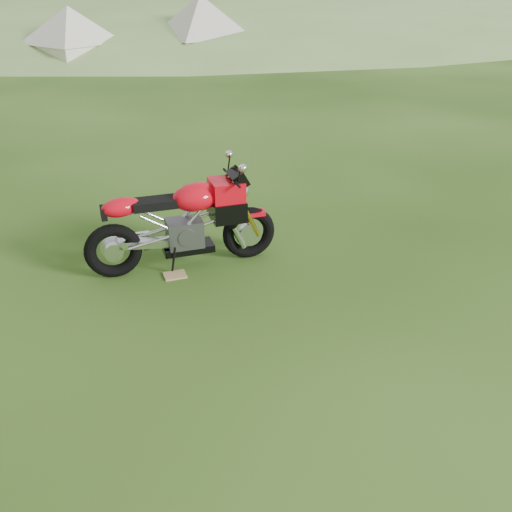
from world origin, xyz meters
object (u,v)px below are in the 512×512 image
plywood_board (175,275)px  tent_mid (71,33)px  sport_motorcycle (182,216)px  caravan (254,25)px  tent_right (201,27)px

plywood_board → tent_mid: (3.84, 18.00, 1.15)m
sport_motorcycle → caravan: 22.92m
sport_motorcycle → tent_mid: tent_mid is taller
plywood_board → tent_right: bearing=62.1°
sport_motorcycle → caravan: caravan is taller
plywood_board → caravan: caravan is taller
sport_motorcycle → tent_mid: 18.19m
tent_right → tent_mid: bearing=162.6°
plywood_board → tent_right: (8.79, 16.62, 1.26)m
tent_mid → tent_right: size_ratio=0.92×
sport_motorcycle → plywood_board: sport_motorcycle is taller
plywood_board → tent_mid: size_ratio=0.10×
caravan → tent_mid: bearing=-153.2°
tent_right → caravan: (4.14, 2.64, -0.27)m
sport_motorcycle → caravan: bearing=69.8°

